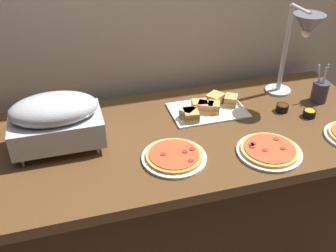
{
  "coord_description": "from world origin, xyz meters",
  "views": [
    {
      "loc": [
        -0.52,
        -1.46,
        1.8
      ],
      "look_at": [
        -0.1,
        0.0,
        0.81
      ],
      "focal_mm": 42.31,
      "sensor_mm": 36.0,
      "label": 1
    }
  ],
  "objects_px": {
    "chafing_dish": "(56,119)",
    "pizza_plate_front": "(269,151)",
    "heat_lamp": "(303,33)",
    "pizza_plate_center": "(174,157)",
    "sauce_cup_near": "(282,108)",
    "utensil_holder": "(320,91)",
    "sandwich_platter": "(207,108)",
    "sauce_cup_far": "(309,113)"
  },
  "relations": [
    {
      "from": "sandwich_platter",
      "to": "sauce_cup_near",
      "type": "relative_size",
      "value": 6.11
    },
    {
      "from": "pizza_plate_center",
      "to": "sandwich_platter",
      "type": "xyz_separation_m",
      "value": [
        0.27,
        0.33,
        0.01
      ]
    },
    {
      "from": "chafing_dish",
      "to": "heat_lamp",
      "type": "bearing_deg",
      "value": 3.93
    },
    {
      "from": "heat_lamp",
      "to": "sauce_cup_near",
      "type": "distance_m",
      "value": 0.37
    },
    {
      "from": "sauce_cup_near",
      "to": "utensil_holder",
      "type": "relative_size",
      "value": 0.29
    },
    {
      "from": "sauce_cup_far",
      "to": "pizza_plate_center",
      "type": "bearing_deg",
      "value": -169.08
    },
    {
      "from": "heat_lamp",
      "to": "pizza_plate_center",
      "type": "height_order",
      "value": "heat_lamp"
    },
    {
      "from": "sandwich_platter",
      "to": "sauce_cup_far",
      "type": "relative_size",
      "value": 6.1
    },
    {
      "from": "chafing_dish",
      "to": "pizza_plate_front",
      "type": "relative_size",
      "value": 1.37
    },
    {
      "from": "sauce_cup_near",
      "to": "utensil_holder",
      "type": "height_order",
      "value": "utensil_holder"
    },
    {
      "from": "chafing_dish",
      "to": "utensil_holder",
      "type": "height_order",
      "value": "chafing_dish"
    },
    {
      "from": "sandwich_platter",
      "to": "chafing_dish",
      "type": "bearing_deg",
      "value": -171.92
    },
    {
      "from": "sauce_cup_far",
      "to": "sandwich_platter",
      "type": "bearing_deg",
      "value": 159.04
    },
    {
      "from": "pizza_plate_center",
      "to": "sauce_cup_near",
      "type": "bearing_deg",
      "value": 19.57
    },
    {
      "from": "chafing_dish",
      "to": "sandwich_platter",
      "type": "xyz_separation_m",
      "value": [
        0.73,
        0.1,
        -0.12
      ]
    },
    {
      "from": "chafing_dish",
      "to": "utensil_holder",
      "type": "xyz_separation_m",
      "value": [
        1.34,
        0.05,
        -0.09
      ]
    },
    {
      "from": "pizza_plate_center",
      "to": "pizza_plate_front",
      "type": "bearing_deg",
      "value": -10.3
    },
    {
      "from": "pizza_plate_center",
      "to": "sandwich_platter",
      "type": "relative_size",
      "value": 0.73
    },
    {
      "from": "heat_lamp",
      "to": "pizza_plate_center",
      "type": "distance_m",
      "value": 0.87
    },
    {
      "from": "chafing_dish",
      "to": "pizza_plate_front",
      "type": "height_order",
      "value": "chafing_dish"
    },
    {
      "from": "sandwich_platter",
      "to": "utensil_holder",
      "type": "height_order",
      "value": "utensil_holder"
    },
    {
      "from": "sandwich_platter",
      "to": "sauce_cup_far",
      "type": "xyz_separation_m",
      "value": [
        0.47,
        -0.18,
        -0.0
      ]
    },
    {
      "from": "pizza_plate_center",
      "to": "utensil_holder",
      "type": "xyz_separation_m",
      "value": [
        0.88,
        0.27,
        0.05
      ]
    },
    {
      "from": "sauce_cup_near",
      "to": "sandwich_platter",
      "type": "bearing_deg",
      "value": 165.33
    },
    {
      "from": "chafing_dish",
      "to": "heat_lamp",
      "type": "relative_size",
      "value": 0.8
    },
    {
      "from": "heat_lamp",
      "to": "sauce_cup_far",
      "type": "relative_size",
      "value": 7.82
    },
    {
      "from": "chafing_dish",
      "to": "heat_lamp",
      "type": "height_order",
      "value": "heat_lamp"
    },
    {
      "from": "heat_lamp",
      "to": "sauce_cup_near",
      "type": "relative_size",
      "value": 7.83
    },
    {
      "from": "heat_lamp",
      "to": "pizza_plate_front",
      "type": "relative_size",
      "value": 1.72
    },
    {
      "from": "chafing_dish",
      "to": "pizza_plate_front",
      "type": "distance_m",
      "value": 0.93
    },
    {
      "from": "sauce_cup_near",
      "to": "utensil_holder",
      "type": "distance_m",
      "value": 0.24
    },
    {
      "from": "chafing_dish",
      "to": "sandwich_platter",
      "type": "distance_m",
      "value": 0.75
    },
    {
      "from": "chafing_dish",
      "to": "sauce_cup_far",
      "type": "relative_size",
      "value": 6.23
    },
    {
      "from": "pizza_plate_center",
      "to": "utensil_holder",
      "type": "height_order",
      "value": "utensil_holder"
    },
    {
      "from": "pizza_plate_front",
      "to": "chafing_dish",
      "type": "bearing_deg",
      "value": 161.18
    },
    {
      "from": "pizza_plate_center",
      "to": "sandwich_platter",
      "type": "bearing_deg",
      "value": 50.22
    },
    {
      "from": "heat_lamp",
      "to": "pizza_plate_front",
      "type": "bearing_deg",
      "value": -130.54
    },
    {
      "from": "pizza_plate_front",
      "to": "utensil_holder",
      "type": "bearing_deg",
      "value": 36.07
    },
    {
      "from": "chafing_dish",
      "to": "sandwich_platter",
      "type": "relative_size",
      "value": 1.02
    },
    {
      "from": "utensil_holder",
      "to": "pizza_plate_front",
      "type": "bearing_deg",
      "value": -143.93
    },
    {
      "from": "chafing_dish",
      "to": "heat_lamp",
      "type": "xyz_separation_m",
      "value": [
        1.19,
        0.08,
        0.23
      ]
    },
    {
      "from": "pizza_plate_center",
      "to": "utensil_holder",
      "type": "relative_size",
      "value": 1.3
    }
  ]
}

